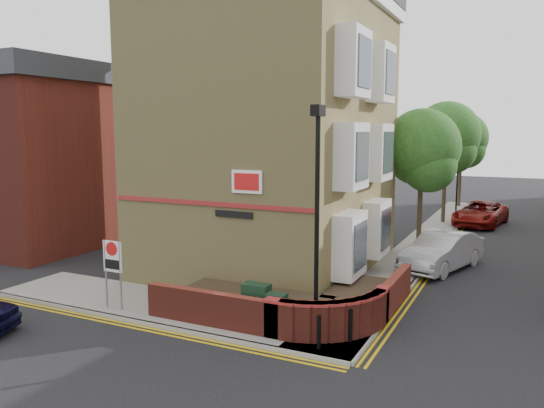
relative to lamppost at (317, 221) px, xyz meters
The scene contains 22 objects.
ground 3.90m from the lamppost, 143.13° to the right, with size 120.00×120.00×0.00m, color black.
pavement_corner 6.07m from the lamppost, behind, with size 13.00×3.00×0.12m, color gray.
pavement_main 15.17m from the lamppost, 88.45° to the left, with size 2.00×32.00×0.12m, color gray.
kerb_side 6.18m from the lamppost, 166.76° to the right, with size 13.00×0.15×0.12m, color gray.
kerb_main_near 15.22m from the lamppost, 84.60° to the left, with size 0.15×32.00×0.12m, color gray.
yellow_lines_side 6.27m from the lamppost, 164.13° to the right, with size 13.00×0.28×0.01m, color gold.
yellow_lines_main 15.26m from the lamppost, 83.64° to the left, with size 0.28×32.00×0.01m, color gold.
corner_building 8.62m from the lamppost, 123.16° to the left, with size 8.95×10.40×13.60m.
garden_wall 3.93m from the lamppost, 140.91° to the left, with size 6.80×6.00×1.20m, color maroon, non-canonical shape.
lamppost is the anchor object (origin of this frame).
utility_cabinet_large 3.24m from the lamppost, behind, with size 0.80×0.45×1.20m, color #16321B.
utility_cabinet_small 2.90m from the lamppost, 169.70° to the right, with size 0.55×0.40×1.10m, color #16321B.
bollard_near 2.91m from the lamppost, 63.43° to the right, with size 0.11×0.11×0.90m, color black.
bollard_far 2.95m from the lamppost, ahead, with size 0.11×0.11×0.90m, color black.
zone_sign 6.85m from the lamppost, behind, with size 0.72×0.07×2.20m.
side_building 17.98m from the lamppost, 157.72° to the left, with size 6.40×10.40×9.00m.
tree_near 12.92m from the lamppost, 88.22° to the left, with size 3.64×3.65×6.70m.
tree_mid 20.93m from the lamppost, 88.90° to the left, with size 4.03×4.03×7.42m.
tree_far 28.89m from the lamppost, 89.21° to the left, with size 3.81×3.81×7.00m.
traffic_light_assembly 23.82m from the lamppost, 88.07° to the left, with size 0.20×0.16×4.20m.
silver_car_near 9.84m from the lamppost, 77.85° to the left, with size 1.66×4.77×1.57m, color #B0B2B8.
red_car_main 21.54m from the lamppost, 83.19° to the left, with size 2.44×5.30×1.47m, color maroon.
Camera 1 is at (6.66, -11.96, 5.74)m, focal length 35.00 mm.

